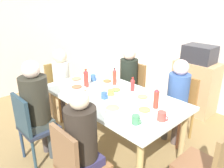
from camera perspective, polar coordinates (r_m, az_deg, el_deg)
ground_plane at (r=3.19m, az=0.00°, el=-15.66°), size 6.49×6.49×0.00m
wall_back at (r=4.27m, az=21.14°, el=11.70°), size 5.65×0.12×2.60m
wall_left at (r=4.97m, az=-22.89°, el=12.68°), size 0.12×4.24×2.60m
dining_table at (r=2.82m, az=0.00°, el=-4.45°), size 1.80×0.98×0.77m
chair_0 at (r=2.17m, az=-9.23°, el=-19.46°), size 0.40×0.40×0.90m
person_0 at (r=2.08m, az=-7.44°, el=-14.13°), size 0.30×0.30×1.22m
chair_1 at (r=2.31m, az=23.51°, el=-18.39°), size 0.40×0.40×0.90m
chair_2 at (r=2.84m, az=-19.71°, el=-9.77°), size 0.40×0.40×0.90m
person_2 at (r=2.75m, az=-18.69°, el=-4.67°), size 0.32×0.32×1.28m
chair_3 at (r=3.75m, az=5.02°, el=-0.69°), size 0.40×0.40×0.90m
person_3 at (r=3.62m, az=4.14°, el=1.79°), size 0.30×0.30×1.19m
chair_4 at (r=3.28m, az=16.79°, el=-5.03°), size 0.40×0.40×0.90m
person_4 at (r=3.13m, az=16.29°, el=-2.46°), size 0.30×0.30×1.17m
chair_5 at (r=3.85m, az=-13.12°, el=-0.60°), size 0.40×0.40×0.90m
person_5 at (r=3.71m, az=-12.62°, el=1.64°), size 0.30×0.30×1.16m
plate_0 at (r=3.02m, az=-8.95°, el=-0.88°), size 0.25×0.25×0.04m
plate_1 at (r=2.42m, az=8.24°, el=-6.70°), size 0.24×0.24×0.04m
plate_2 at (r=2.72m, az=7.80°, el=-3.40°), size 0.22×0.22×0.04m
plate_3 at (r=3.18m, az=-1.24°, el=0.60°), size 0.22×0.22×0.04m
plate_4 at (r=2.89m, az=1.01°, el=-1.65°), size 0.21×0.21×0.04m
plate_5 at (r=3.31m, az=-9.02°, el=1.14°), size 0.26×0.26×0.04m
bowl_0 at (r=2.33m, az=0.17°, el=-6.75°), size 0.18×0.18×0.10m
cup_0 at (r=3.25m, az=-4.79°, el=1.58°), size 0.11×0.08×0.09m
cup_1 at (r=2.74m, az=-7.36°, el=-2.54°), size 0.11×0.08×0.08m
cup_2 at (r=2.28m, az=12.55°, el=-8.00°), size 0.12×0.09×0.09m
cup_3 at (r=2.47m, az=13.16°, el=-5.81°), size 0.13×0.09×0.08m
cup_4 at (r=2.68m, az=-1.98°, el=-2.95°), size 0.11×0.07×0.08m
cup_5 at (r=2.18m, az=6.10°, el=-9.02°), size 0.11×0.08×0.09m
cup_6 at (r=2.77m, az=-0.33°, el=-2.18°), size 0.11×0.07×0.07m
bottle_0 at (r=2.48m, az=11.18°, el=-3.66°), size 0.06×0.06×0.24m
bottle_1 at (r=2.89m, az=5.23°, el=-0.16°), size 0.05×0.05×0.18m
bottle_2 at (r=3.08m, az=0.62°, el=1.81°), size 0.05×0.05×0.24m
bottle_3 at (r=3.01m, az=-6.61°, el=1.36°), size 0.06×0.06×0.25m
side_cabinet at (r=4.13m, az=20.27°, el=-0.78°), size 0.70×0.44×0.90m
microwave at (r=3.96m, az=21.36°, el=7.14°), size 0.48×0.36×0.28m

